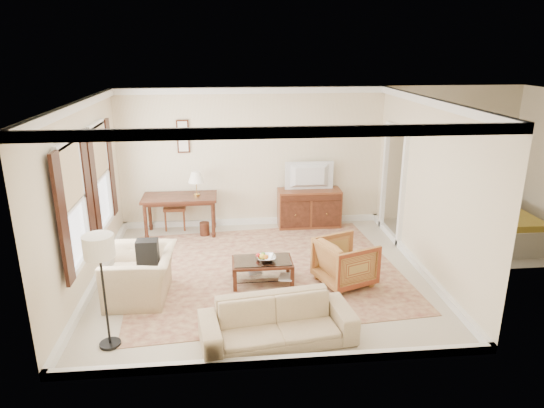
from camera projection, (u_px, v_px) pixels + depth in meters
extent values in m
cube|color=beige|center=(262.00, 274.00, 8.18)|extent=(5.50, 5.00, 0.01)
cube|color=white|center=(261.00, 100.00, 7.28)|extent=(5.50, 5.00, 0.01)
cube|color=beige|center=(252.00, 158.00, 10.10)|extent=(5.50, 0.01, 2.90)
cube|color=beige|center=(279.00, 257.00, 5.37)|extent=(5.50, 0.01, 2.90)
cube|color=beige|center=(84.00, 197.00, 7.48)|extent=(0.01, 5.00, 2.90)
cube|color=beige|center=(427.00, 188.00, 7.99)|extent=(0.01, 5.00, 2.90)
cube|color=beige|center=(469.00, 239.00, 9.67)|extent=(3.00, 2.70, 0.01)
cube|color=maroon|center=(265.00, 270.00, 8.34)|extent=(4.78, 4.20, 0.01)
cube|color=#4F2416|center=(180.00, 197.00, 9.72)|extent=(1.48, 0.74, 0.05)
cylinder|color=#4F2416|center=(146.00, 222.00, 9.51)|extent=(0.07, 0.07, 0.76)
cylinder|color=#4F2416|center=(213.00, 220.00, 9.63)|extent=(0.07, 0.07, 0.76)
cylinder|color=#4F2416|center=(150.00, 213.00, 10.06)|extent=(0.07, 0.07, 0.76)
cylinder|color=#4F2416|center=(214.00, 211.00, 10.18)|extent=(0.07, 0.07, 0.76)
cube|color=brown|center=(309.00, 208.00, 10.27)|extent=(1.31, 0.50, 0.81)
imported|color=black|center=(310.00, 168.00, 9.97)|extent=(0.97, 0.56, 0.13)
cube|color=#4F2416|center=(262.00, 262.00, 7.78)|extent=(0.97, 0.57, 0.04)
cube|color=silver|center=(262.00, 260.00, 7.77)|extent=(0.91, 0.51, 0.01)
cube|color=silver|center=(262.00, 275.00, 7.86)|extent=(0.89, 0.49, 0.02)
cube|color=#4F2416|center=(235.00, 281.00, 7.56)|extent=(0.06, 0.06, 0.37)
cube|color=#4F2416|center=(292.00, 278.00, 7.65)|extent=(0.06, 0.06, 0.37)
cube|color=#4F2416|center=(234.00, 267.00, 8.03)|extent=(0.06, 0.06, 0.37)
cube|color=#4F2416|center=(288.00, 265.00, 8.12)|extent=(0.06, 0.06, 0.37)
imported|color=silver|center=(267.00, 257.00, 7.73)|extent=(0.42, 0.42, 0.10)
imported|color=brown|center=(248.00, 271.00, 7.93)|extent=(0.28, 0.08, 0.38)
imported|color=brown|center=(279.00, 276.00, 7.76)|extent=(0.28, 0.09, 0.38)
imported|color=maroon|center=(345.00, 260.00, 7.76)|extent=(0.99, 1.02, 0.83)
imported|color=#CDBA8B|center=(140.00, 267.00, 7.31)|extent=(0.78, 1.16, 0.99)
cube|color=black|center=(147.00, 251.00, 7.27)|extent=(0.31, 0.37, 0.40)
imported|color=#CDBA8B|center=(277.00, 315.00, 6.21)|extent=(2.04, 0.85, 0.77)
cylinder|color=black|center=(110.00, 344.00, 6.24)|extent=(0.27, 0.27, 0.04)
cylinder|color=black|center=(105.00, 300.00, 6.05)|extent=(0.03, 0.03, 1.28)
cylinder|color=silver|center=(99.00, 246.00, 5.82)|extent=(0.38, 0.38, 0.28)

